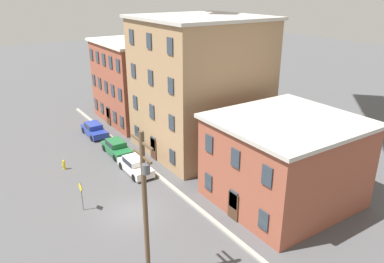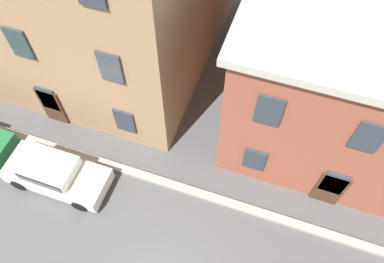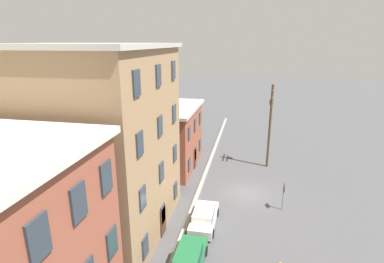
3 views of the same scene
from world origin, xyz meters
name	(u,v)px [view 1 (image 1 of 3)]	position (x,y,z in m)	size (l,w,h in m)	color
ground_plane	(132,212)	(0.00, 0.00, 0.00)	(200.00, 200.00, 0.00)	#4C4C4F
kerb_strip	(181,194)	(0.00, 4.50, 0.08)	(56.00, 0.36, 0.16)	#9E998E
apartment_corner	(148,79)	(-19.60, 11.63, 5.11)	(11.13, 11.77, 10.19)	brown
apartment_midblock	(200,85)	(-7.59, 11.55, 6.87)	(11.73, 11.61, 13.72)	#9E7A56
apartment_far	(284,160)	(5.01, 11.03, 3.51)	(9.97, 10.58, 7.00)	brown
car_blue	(94,129)	(-17.18, 3.18, 0.75)	(4.40, 1.92, 1.43)	#233899
car_green	(117,147)	(-10.85, 3.33, 0.75)	(4.40, 1.92, 1.43)	#1E6638
car_white	(135,165)	(-5.96, 3.13, 0.75)	(4.40, 1.92, 1.43)	silver
caution_sign	(81,191)	(-2.36, -3.07, 1.66)	(0.93, 0.08, 2.50)	slate
utility_pole	(145,202)	(7.03, -2.14, 5.30)	(2.40, 0.44, 9.45)	brown
fire_hydrant	(64,165)	(-10.24, -2.28, 0.48)	(0.24, 0.34, 0.96)	yellow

